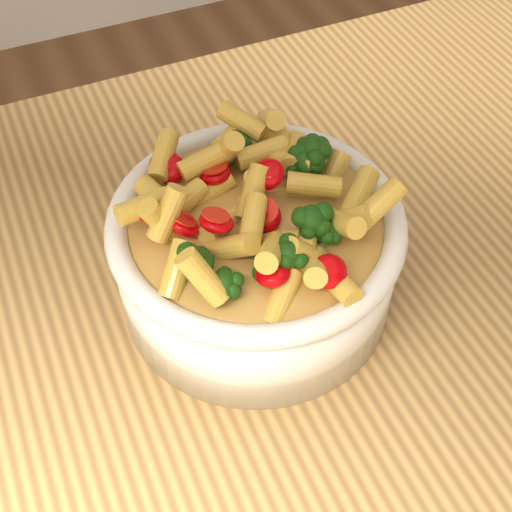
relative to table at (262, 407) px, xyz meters
name	(u,v)px	position (x,y,z in m)	size (l,w,h in m)	color
table	(262,407)	(0.00, 0.00, 0.00)	(1.20, 0.80, 0.90)	tan
serving_bowl	(256,255)	(0.02, 0.05, 0.15)	(0.23, 0.23, 0.10)	white
pasta_salad	(256,200)	(0.02, 0.05, 0.21)	(0.18, 0.18, 0.04)	#EBBE4A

